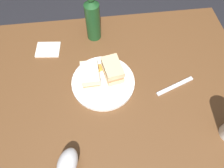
{
  "coord_description": "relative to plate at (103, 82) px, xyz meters",
  "views": [
    {
      "loc": [
        -0.09,
        -0.44,
        1.52
      ],
      "look_at": [
        -0.03,
        0.03,
        0.76
      ],
      "focal_mm": 34.55,
      "sensor_mm": 36.0,
      "label": 1
    }
  ],
  "objects": [
    {
      "name": "potato_wedge_back",
      "position": [
        -0.01,
        0.06,
        0.02
      ],
      "size": [
        0.05,
        0.04,
        0.02
      ],
      "primitive_type": "cube",
      "rotation": [
        0.0,
        0.0,
        3.63
      ],
      "color": "gold",
      "rests_on": "plate"
    },
    {
      "name": "fork",
      "position": [
        0.3,
        -0.05,
        -0.01
      ],
      "size": [
        0.17,
        0.08,
        0.01
      ],
      "primitive_type": "cube",
      "rotation": [
        0.0,
        0.0,
        0.35
      ],
      "color": "silver",
      "rests_on": "dining_table"
    },
    {
      "name": "gravy_boat",
      "position": [
        -0.15,
        -0.32,
        0.03
      ],
      "size": [
        0.1,
        0.12,
        0.07
      ],
      "color": "#B7B7BC",
      "rests_on": "dining_table"
    },
    {
      "name": "sandwich_half_right",
      "position": [
        -0.05,
        0.01,
        0.04
      ],
      "size": [
        0.07,
        0.11,
        0.07
      ],
      "color": "beige",
      "rests_on": "plate"
    },
    {
      "name": "napkin",
      "position": [
        -0.24,
        0.22,
        -0.0
      ],
      "size": [
        0.12,
        0.1,
        0.01
      ],
      "primitive_type": "cube",
      "rotation": [
        0.0,
        0.0,
        -0.11
      ],
      "color": "silver",
      "rests_on": "dining_table"
    },
    {
      "name": "potato_wedge_front",
      "position": [
        -0.0,
        0.07,
        0.02
      ],
      "size": [
        0.04,
        0.02,
        0.02
      ],
      "primitive_type": "cube",
      "rotation": [
        0.0,
        0.0,
        0.06
      ],
      "color": "#B77F33",
      "rests_on": "plate"
    },
    {
      "name": "plate",
      "position": [
        0.0,
        0.0,
        0.0
      ],
      "size": [
        0.27,
        0.27,
        0.02
      ],
      "primitive_type": "cylinder",
      "color": "white",
      "rests_on": "dining_table"
    },
    {
      "name": "dining_table",
      "position": [
        0.07,
        -0.05,
        -0.38
      ],
      "size": [
        1.14,
        0.94,
        0.73
      ],
      "primitive_type": "cube",
      "color": "brown",
      "rests_on": "ground"
    },
    {
      "name": "potato_wedge_middle",
      "position": [
        0.04,
        0.08,
        0.02
      ],
      "size": [
        0.05,
        0.05,
        0.01
      ],
      "primitive_type": "cube",
      "rotation": [
        0.0,
        0.0,
        0.64
      ],
      "color": "#AD702D",
      "rests_on": "plate"
    },
    {
      "name": "cider_bottle",
      "position": [
        -0.02,
        0.28,
        0.11
      ],
      "size": [
        0.07,
        0.07,
        0.29
      ],
      "color": "#19421E",
      "rests_on": "dining_table"
    },
    {
      "name": "ground_plane",
      "position": [
        0.07,
        -0.05,
        -0.74
      ],
      "size": [
        6.0,
        6.0,
        0.0
      ],
      "primitive_type": "plane",
      "color": "black"
    },
    {
      "name": "sandwich_half_left",
      "position": [
        0.04,
        0.03,
        0.04
      ],
      "size": [
        0.09,
        0.12,
        0.07
      ],
      "color": "#CCB284",
      "rests_on": "plate"
    }
  ]
}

